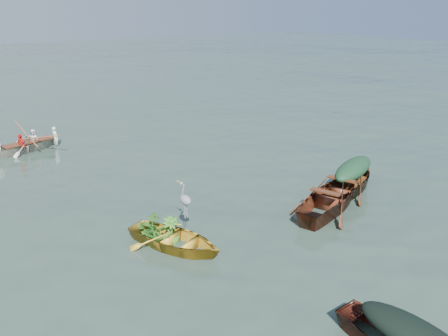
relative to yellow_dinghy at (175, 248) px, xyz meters
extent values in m
plane|color=#2F4137|center=(3.10, -0.21, 0.00)|extent=(140.00, 140.00, 0.00)
imported|color=gold|center=(0.00, 0.00, 0.00)|extent=(2.40, 3.38, 0.83)
imported|color=#532F13|center=(6.19, -0.39, 0.00)|extent=(4.50, 2.53, 1.00)
imported|color=maroon|center=(4.70, -0.85, 0.00)|extent=(4.99, 2.82, 1.14)
imported|color=beige|center=(-0.70, 9.97, 0.00)|extent=(3.70, 1.83, 0.81)
ellipsoid|color=black|center=(1.07, -5.43, 0.64)|extent=(0.75, 1.97, 0.40)
ellipsoid|color=#163622|center=(6.19, -0.39, 0.76)|extent=(2.48, 1.39, 0.52)
imported|color=#27671B|center=(-0.18, 0.52, 0.72)|extent=(0.98, 1.10, 0.60)
imported|color=silver|center=(-0.70, 9.97, 0.78)|extent=(2.64, 1.49, 0.76)
camera|label=1|loc=(-4.63, -7.94, 5.40)|focal=35.00mm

